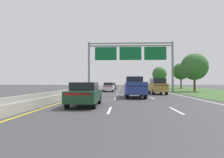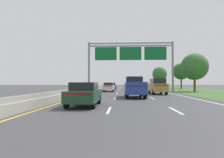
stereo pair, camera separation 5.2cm
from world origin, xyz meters
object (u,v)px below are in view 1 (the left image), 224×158
(car_black_left_lane_sedan, at_px, (112,86))
(roadside_tree_mid, at_px, (194,67))
(overhead_sign_gantry, at_px, (130,56))
(roadside_tree_distant, at_px, (159,74))
(roadside_tree_far, at_px, (181,71))
(car_darkgreen_left_lane_sedan, at_px, (85,94))
(car_white_left_lane_sedan, at_px, (109,87))
(pickup_truck_blue, at_px, (135,87))
(car_navy_right_lane_sedan, at_px, (144,86))
(car_gold_right_lane_suv, at_px, (157,86))

(car_black_left_lane_sedan, distance_m, roadside_tree_mid, 19.35)
(overhead_sign_gantry, distance_m, roadside_tree_distant, 33.87)
(overhead_sign_gantry, relative_size, roadside_tree_far, 2.30)
(car_darkgreen_left_lane_sedan, distance_m, roadside_tree_far, 43.51)
(car_white_left_lane_sedan, relative_size, roadside_tree_distant, 0.66)
(roadside_tree_far, bearing_deg, overhead_sign_gantry, -128.51)
(roadside_tree_mid, bearing_deg, overhead_sign_gantry, -178.97)
(pickup_truck_blue, xyz_separation_m, car_darkgreen_left_lane_sedan, (-3.78, -8.03, -0.26))
(car_navy_right_lane_sedan, bearing_deg, car_black_left_lane_sedan, 85.86)
(car_white_left_lane_sedan, bearing_deg, car_black_left_lane_sedan, 1.64)
(pickup_truck_blue, relative_size, roadside_tree_far, 0.83)
(car_black_left_lane_sedan, xyz_separation_m, roadside_tree_distant, (14.67, 20.15, 3.56))
(car_navy_right_lane_sedan, distance_m, car_darkgreen_left_lane_sedan, 34.60)
(roadside_tree_mid, bearing_deg, roadside_tree_distant, 90.62)
(roadside_tree_far, height_order, roadside_tree_distant, roadside_tree_distant)
(car_gold_right_lane_suv, xyz_separation_m, car_black_left_lane_sedan, (-7.19, 20.15, -0.28))
(roadside_tree_distant, bearing_deg, car_navy_right_lane_sedan, -109.35)
(car_navy_right_lane_sedan, bearing_deg, overhead_sign_gantry, 164.47)
(pickup_truck_blue, height_order, roadside_tree_mid, roadside_tree_mid)
(overhead_sign_gantry, bearing_deg, car_darkgreen_left_lane_sedan, -99.79)
(overhead_sign_gantry, xyz_separation_m, roadside_tree_far, (13.56, 17.04, -1.82))
(car_black_left_lane_sedan, bearing_deg, overhead_sign_gantry, -160.80)
(car_navy_right_lane_sedan, height_order, roadside_tree_mid, roadside_tree_mid)
(car_white_left_lane_sedan, height_order, roadside_tree_distant, roadside_tree_distant)
(car_white_left_lane_sedan, bearing_deg, car_navy_right_lane_sedan, -31.55)
(overhead_sign_gantry, distance_m, roadside_tree_far, 21.85)
(car_black_left_lane_sedan, height_order, roadside_tree_mid, roadside_tree_mid)
(car_navy_right_lane_sedan, distance_m, car_gold_right_lane_suv, 19.41)
(car_gold_right_lane_suv, distance_m, roadside_tree_far, 27.49)
(overhead_sign_gantry, xyz_separation_m, car_darkgreen_left_lane_sedan, (-3.91, -22.65, -5.43))
(car_navy_right_lane_sedan, relative_size, roadside_tree_mid, 0.67)
(car_darkgreen_left_lane_sedan, bearing_deg, car_navy_right_lane_sedan, -12.38)
(car_gold_right_lane_suv, xyz_separation_m, roadside_tree_distant, (7.48, 40.30, 3.28))
(car_gold_right_lane_suv, relative_size, roadside_tree_mid, 0.72)
(car_navy_right_lane_sedan, bearing_deg, car_white_left_lane_sedan, 148.77)
(car_darkgreen_left_lane_sedan, height_order, roadside_tree_mid, roadside_tree_mid)
(roadside_tree_mid, bearing_deg, car_navy_right_lane_sedan, 125.03)
(roadside_tree_distant, bearing_deg, car_white_left_lane_sedan, -114.43)
(pickup_truck_blue, distance_m, car_gold_right_lane_suv, 7.23)
(car_darkgreen_left_lane_sedan, distance_m, roadside_tree_distant, 56.75)
(roadside_tree_far, bearing_deg, car_white_left_lane_sedan, -135.42)
(car_gold_right_lane_suv, bearing_deg, car_darkgreen_left_lane_sedan, 151.73)
(car_navy_right_lane_sedan, distance_m, car_black_left_lane_sedan, 7.37)
(overhead_sign_gantry, xyz_separation_m, roadside_tree_mid, (11.12, 0.20, -1.93))
(pickup_truck_blue, distance_m, car_darkgreen_left_lane_sedan, 8.88)
(car_gold_right_lane_suv, height_order, car_darkgreen_left_lane_sedan, car_gold_right_lane_suv)
(overhead_sign_gantry, distance_m, car_darkgreen_left_lane_sedan, 23.62)
(car_white_left_lane_sedan, relative_size, roadside_tree_far, 0.68)
(overhead_sign_gantry, distance_m, car_black_left_lane_sedan, 13.64)
(car_navy_right_lane_sedan, xyz_separation_m, car_gold_right_lane_suv, (-0.14, -19.41, 0.28))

